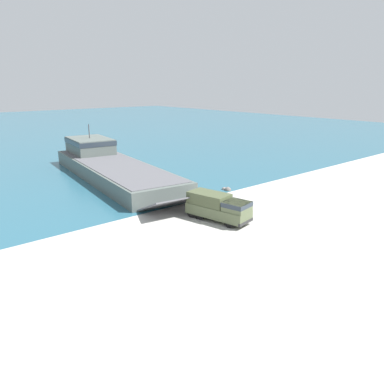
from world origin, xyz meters
The scene contains 8 objects.
ground_plane centered at (0.00, 0.00, 0.00)m, with size 240.00×240.00×0.00m, color #B7B5AD.
landing_craft centered at (-0.40, 23.56, 1.75)m, with size 12.95×38.26×7.31m.
military_truck centered at (-1.29, -2.37, 1.52)m, with size 3.86×7.42×2.82m.
soldier_on_ramp centered at (2.24, -0.36, 0.96)m, with size 0.33×0.48×1.66m.
moored_boat_a centered at (13.62, 53.89, 0.49)m, with size 6.63×4.02×1.47m.
cargo_crate centered at (1.39, -3.25, 0.36)m, with size 0.72×0.87×0.72m, color #475638.
shoreline_rock_a centered at (7.84, 5.22, 0.00)m, with size 0.92×0.92×0.92m, color #66605B.
shoreline_rock_b centered at (7.76, 5.86, 0.00)m, with size 0.67×0.67×0.67m, color gray.
Camera 1 is at (-27.60, -29.46, 14.02)m, focal length 35.00 mm.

